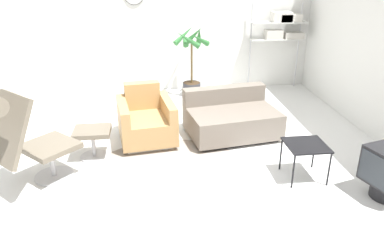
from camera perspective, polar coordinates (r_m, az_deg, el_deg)
ground_plane at (r=4.53m, az=-3.21°, el=-7.74°), size 12.00×12.00×0.00m
wall_back at (r=7.18m, az=-5.13°, el=15.48°), size 12.00×0.09×2.80m
round_rug at (r=4.39m, az=-3.34°, el=-8.80°), size 2.06×2.06×0.01m
lounge_chair at (r=4.27m, az=-24.84°, el=-1.54°), size 1.01×1.03×1.18m
ottoman at (r=4.86m, az=-14.91°, el=-2.50°), size 0.45×0.39×0.39m
armchair_red at (r=5.21m, az=-7.03°, el=-0.21°), size 0.84×0.93×0.76m
couch_low at (r=5.38m, az=5.95°, el=0.17°), size 1.36×1.07×0.64m
side_table at (r=4.41m, az=16.96°, el=-4.04°), size 0.45×0.45×0.42m
potted_plant at (r=6.94m, az=-0.06°, el=8.33°), size 0.67×0.68×1.29m
shelf_unit at (r=7.40m, az=13.59°, el=13.61°), size 1.02×0.28×1.63m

